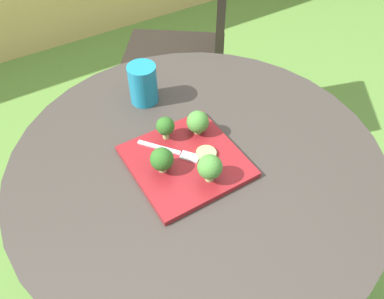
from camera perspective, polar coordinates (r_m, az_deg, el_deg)
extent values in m
plane|color=#568438|center=(1.53, 0.51, -19.37)|extent=(12.00, 12.00, 0.00)
cylinder|color=#38332D|center=(0.92, 0.80, -1.63)|extent=(0.91, 0.91, 0.02)
cylinder|color=#38332D|center=(1.20, 0.63, -12.34)|extent=(0.06, 0.06, 0.66)
cylinder|color=#38332D|center=(1.51, 0.52, -19.07)|extent=(0.44, 0.44, 0.04)
cube|color=black|center=(1.73, -2.81, 13.30)|extent=(0.62, 0.62, 0.03)
cube|color=black|center=(1.60, 4.46, 20.10)|extent=(0.27, 0.35, 0.45)
cylinder|color=black|center=(2.03, -7.12, 11.19)|extent=(0.02, 0.02, 0.43)
cylinder|color=black|center=(1.76, -9.11, 4.25)|extent=(0.02, 0.02, 0.43)
cylinder|color=black|center=(1.99, 3.29, 10.74)|extent=(0.02, 0.02, 0.43)
cylinder|color=black|center=(1.71, 2.72, 3.59)|extent=(0.02, 0.02, 0.43)
cube|color=maroon|center=(0.90, -0.83, -1.88)|extent=(0.25, 0.25, 0.01)
cylinder|color=teal|center=(1.04, -7.35, 9.72)|extent=(0.08, 0.08, 0.11)
cylinder|color=#156886|center=(1.05, -7.26, 9.00)|extent=(0.07, 0.07, 0.08)
cube|color=silver|center=(0.92, -4.97, 0.31)|extent=(0.08, 0.09, 0.00)
cube|color=silver|center=(0.90, -0.46, -0.93)|extent=(0.05, 0.05, 0.00)
cylinder|color=#99B770|center=(0.94, -3.93, 2.25)|extent=(0.02, 0.02, 0.02)
sphere|color=#285B1E|center=(0.92, -4.02, 3.53)|extent=(0.05, 0.05, 0.05)
cylinder|color=#99B770|center=(0.85, 2.62, -4.05)|extent=(0.02, 0.02, 0.02)
sphere|color=#427F33|center=(0.82, 2.70, -2.63)|extent=(0.06, 0.06, 0.06)
cylinder|color=#99B770|center=(0.95, 0.86, 2.89)|extent=(0.02, 0.02, 0.01)
sphere|color=#427F33|center=(0.93, 0.88, 4.17)|extent=(0.06, 0.06, 0.06)
cylinder|color=#99B770|center=(0.87, -4.57, -2.56)|extent=(0.02, 0.02, 0.01)
sphere|color=#285B1E|center=(0.85, -4.68, -1.26)|extent=(0.05, 0.05, 0.05)
cylinder|color=#8EB766|center=(0.90, 2.14, -0.60)|extent=(0.05, 0.05, 0.01)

